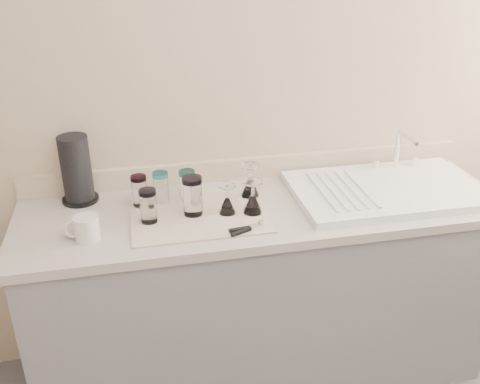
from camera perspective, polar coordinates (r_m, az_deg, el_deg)
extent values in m
cube|color=tan|center=(2.39, 1.04, 9.31)|extent=(3.50, 0.04, 2.50)
cube|color=slate|center=(2.51, 2.46, -10.98)|extent=(2.00, 0.60, 0.86)
cube|color=gray|center=(2.27, 2.68, -1.89)|extent=(2.06, 0.62, 0.04)
cube|color=white|center=(2.44, 15.33, 0.23)|extent=(0.82, 0.50, 0.03)
cylinder|color=silver|center=(2.62, 16.45, 4.51)|extent=(0.02, 0.02, 0.18)
cylinder|color=silver|center=(2.52, 17.49, 5.52)|extent=(0.02, 0.16, 0.02)
cylinder|color=silver|center=(2.60, 14.30, 2.96)|extent=(0.03, 0.03, 0.04)
cylinder|color=silver|center=(2.69, 18.15, 3.25)|extent=(0.03, 0.03, 0.04)
cube|color=silver|center=(2.19, -4.41, -2.35)|extent=(0.55, 0.42, 0.01)
cylinder|color=white|center=(2.26, -10.66, -0.05)|extent=(0.06, 0.06, 0.12)
cylinder|color=#E32B8B|center=(2.23, -10.80, 1.47)|extent=(0.07, 0.07, 0.02)
cylinder|color=white|center=(2.27, -8.41, 0.32)|extent=(0.06, 0.06, 0.12)
cylinder|color=#26AFB7|center=(2.24, -8.52, 1.84)|extent=(0.07, 0.07, 0.02)
cylinder|color=white|center=(2.26, -5.63, 0.46)|extent=(0.06, 0.06, 0.12)
cylinder|color=#1B866B|center=(2.24, -5.70, 2.03)|extent=(0.07, 0.07, 0.02)
cylinder|color=white|center=(2.12, -9.73, -1.68)|extent=(0.07, 0.07, 0.12)
cylinder|color=#9B85CA|center=(2.09, -9.87, -0.03)|extent=(0.07, 0.07, 0.02)
cylinder|color=white|center=(2.15, -5.07, -0.66)|extent=(0.08, 0.08, 0.14)
cylinder|color=#6C3F9C|center=(2.11, -5.15, 1.29)|extent=(0.08, 0.08, 0.02)
cone|color=white|center=(2.30, 1.09, 0.47)|extent=(0.08, 0.08, 0.07)
cylinder|color=white|center=(2.28, 1.11, 2.00)|extent=(0.01, 0.01, 0.06)
cylinder|color=white|center=(2.26, 1.11, 2.78)|extent=(0.08, 0.08, 0.01)
cone|color=white|center=(2.17, -1.38, -1.45)|extent=(0.07, 0.07, 0.07)
cylinder|color=white|center=(2.14, -1.39, -0.06)|extent=(0.01, 0.01, 0.05)
cylinder|color=white|center=(2.13, -1.40, 0.66)|extent=(0.07, 0.07, 0.01)
cone|color=white|center=(2.17, 1.36, -1.29)|extent=(0.08, 0.08, 0.07)
cylinder|color=white|center=(2.14, 1.38, 0.29)|extent=(0.01, 0.01, 0.06)
cylinder|color=white|center=(2.12, 1.39, 1.10)|extent=(0.08, 0.08, 0.01)
cube|color=silver|center=(2.07, 1.74, -3.69)|extent=(0.06, 0.04, 0.02)
cylinder|color=black|center=(2.03, 0.35, -4.19)|extent=(0.11, 0.06, 0.02)
cylinder|color=black|center=(2.05, 0.23, -3.92)|extent=(0.11, 0.03, 0.02)
cylinder|color=silver|center=(2.07, -16.03, -3.73)|extent=(0.10, 0.10, 0.10)
torus|color=silver|center=(2.08, -17.33, -3.83)|extent=(0.07, 0.01, 0.07)
cylinder|color=black|center=(2.39, -16.62, -0.73)|extent=(0.15, 0.15, 0.01)
cylinder|color=black|center=(2.33, -17.08, 2.46)|extent=(0.12, 0.12, 0.28)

